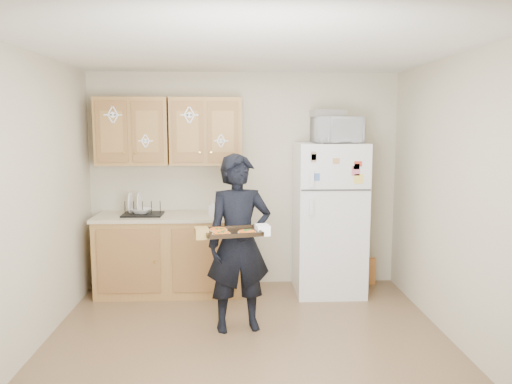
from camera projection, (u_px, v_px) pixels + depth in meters
floor at (249, 348)px, 4.28m from camera, size 3.60×3.60×0.00m
ceiling at (248, 48)px, 3.95m from camera, size 3.60×3.60×0.00m
wall_back at (244, 180)px, 5.90m from camera, size 3.60×0.04×2.50m
wall_front at (259, 264)px, 2.33m from camera, size 3.60×0.04×2.50m
wall_left at (27, 205)px, 4.04m from camera, size 0.04×3.60×2.50m
wall_right at (462, 202)px, 4.19m from camera, size 0.04×3.60×2.50m
refrigerator at (329, 218)px, 5.62m from camera, size 0.75×0.70×1.70m
base_cabinet at (170, 255)px, 5.65m from camera, size 1.60×0.60×0.86m
countertop at (169, 216)px, 5.59m from camera, size 1.64×0.64×0.04m
upper_cab_left at (133, 131)px, 5.58m from camera, size 0.80×0.33×0.75m
upper_cab_right at (206, 131)px, 5.62m from camera, size 0.80×0.33×0.75m
cereal_box at (367, 271)px, 5.98m from camera, size 0.20×0.07×0.32m
person at (239, 243)px, 4.58m from camera, size 0.66×0.50×1.64m
baking_tray at (232, 233)px, 4.26m from camera, size 0.53×0.43×0.04m
pizza_front_left at (221, 233)px, 4.16m from camera, size 0.16×0.16×0.02m
pizza_front_right at (247, 232)px, 4.21m from camera, size 0.16×0.16×0.02m
pizza_back_left at (218, 229)px, 4.31m from camera, size 0.16×0.16×0.02m
microwave at (337, 130)px, 5.44m from camera, size 0.56×0.41×0.29m
foil_pan at (328, 113)px, 5.45m from camera, size 0.39×0.29×0.08m
dish_rack at (143, 207)px, 5.54m from camera, size 0.44×0.33×0.17m
bowl at (142, 211)px, 5.54m from camera, size 0.26×0.26×0.06m
soap_bottle at (213, 208)px, 5.51m from camera, size 0.10×0.10×0.17m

